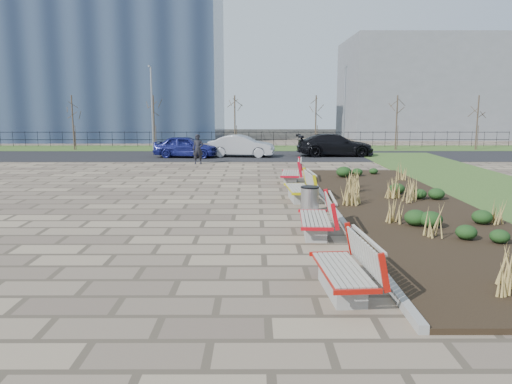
{
  "coord_description": "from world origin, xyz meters",
  "views": [
    {
      "loc": [
        1.46,
        -10.77,
        3.29
      ],
      "look_at": [
        1.5,
        3.0,
        0.9
      ],
      "focal_mm": 35.0,
      "sensor_mm": 36.0,
      "label": 1
    }
  ],
  "objects_px": {
    "bench_b": "(315,216)",
    "lamp_east": "(344,109)",
    "lamp_west": "(152,109)",
    "bench_c": "(299,186)",
    "litter_bin": "(310,200)",
    "pedestrian": "(198,149)",
    "car_blue": "(186,147)",
    "car_silver": "(242,146)",
    "car_black": "(335,145)",
    "bench_a": "(342,266)",
    "bench_d": "(290,172)"
  },
  "relations": [
    {
      "from": "bench_b",
      "to": "car_silver",
      "type": "height_order",
      "value": "car_silver"
    },
    {
      "from": "bench_a",
      "to": "car_silver",
      "type": "height_order",
      "value": "car_silver"
    },
    {
      "from": "car_black",
      "to": "lamp_east",
      "type": "relative_size",
      "value": 0.84
    },
    {
      "from": "bench_d",
      "to": "litter_bin",
      "type": "height_order",
      "value": "bench_d"
    },
    {
      "from": "pedestrian",
      "to": "car_blue",
      "type": "relative_size",
      "value": 0.42
    },
    {
      "from": "bench_c",
      "to": "pedestrian",
      "type": "xyz_separation_m",
      "value": [
        -4.75,
        11.07,
        0.35
      ]
    },
    {
      "from": "lamp_east",
      "to": "car_black",
      "type": "bearing_deg",
      "value": -107.3
    },
    {
      "from": "bench_b",
      "to": "lamp_east",
      "type": "xyz_separation_m",
      "value": [
        5.0,
        24.33,
        2.54
      ]
    },
    {
      "from": "bench_a",
      "to": "car_blue",
      "type": "xyz_separation_m",
      "value": [
        -5.94,
        23.48,
        0.21
      ]
    },
    {
      "from": "bench_d",
      "to": "car_silver",
      "type": "relative_size",
      "value": 0.5
    },
    {
      "from": "bench_a",
      "to": "lamp_west",
      "type": "relative_size",
      "value": 0.35
    },
    {
      "from": "bench_a",
      "to": "bench_b",
      "type": "height_order",
      "value": "same"
    },
    {
      "from": "bench_b",
      "to": "pedestrian",
      "type": "xyz_separation_m",
      "value": [
        -4.75,
        15.83,
        0.35
      ]
    },
    {
      "from": "lamp_west",
      "to": "car_blue",
      "type": "bearing_deg",
      "value": -57.86
    },
    {
      "from": "lamp_west",
      "to": "litter_bin",
      "type": "bearing_deg",
      "value": -67.02
    },
    {
      "from": "bench_c",
      "to": "litter_bin",
      "type": "bearing_deg",
      "value": -88.97
    },
    {
      "from": "bench_c",
      "to": "car_silver",
      "type": "bearing_deg",
      "value": 95.27
    },
    {
      "from": "bench_a",
      "to": "litter_bin",
      "type": "bearing_deg",
      "value": 84.28
    },
    {
      "from": "pedestrian",
      "to": "car_black",
      "type": "bearing_deg",
      "value": 24.12
    },
    {
      "from": "bench_c",
      "to": "bench_d",
      "type": "distance_m",
      "value": 3.97
    },
    {
      "from": "bench_a",
      "to": "bench_c",
      "type": "height_order",
      "value": "same"
    },
    {
      "from": "pedestrian",
      "to": "car_blue",
      "type": "distance_m",
      "value": 3.83
    },
    {
      "from": "pedestrian",
      "to": "car_black",
      "type": "xyz_separation_m",
      "value": [
        8.48,
        4.43,
        -0.1
      ]
    },
    {
      "from": "car_blue",
      "to": "lamp_east",
      "type": "bearing_deg",
      "value": -58.48
    },
    {
      "from": "bench_a",
      "to": "lamp_east",
      "type": "xyz_separation_m",
      "value": [
        5.0,
        28.34,
        2.54
      ]
    },
    {
      "from": "pedestrian",
      "to": "car_blue",
      "type": "height_order",
      "value": "pedestrian"
    },
    {
      "from": "bench_d",
      "to": "car_blue",
      "type": "height_order",
      "value": "car_blue"
    },
    {
      "from": "car_silver",
      "to": "lamp_west",
      "type": "xyz_separation_m",
      "value": [
        -6.62,
        4.49,
        2.32
      ]
    },
    {
      "from": "bench_d",
      "to": "car_silver",
      "type": "xyz_separation_m",
      "value": [
        -2.38,
        11.12,
        0.22
      ]
    },
    {
      "from": "bench_c",
      "to": "bench_d",
      "type": "xyz_separation_m",
      "value": [
        0.0,
        3.97,
        0.0
      ]
    },
    {
      "from": "car_silver",
      "to": "bench_c",
      "type": "bearing_deg",
      "value": -163.48
    },
    {
      "from": "litter_bin",
      "to": "car_blue",
      "type": "height_order",
      "value": "car_blue"
    },
    {
      "from": "lamp_west",
      "to": "bench_c",
      "type": "bearing_deg",
      "value": -65.3
    },
    {
      "from": "bench_d",
      "to": "lamp_east",
      "type": "xyz_separation_m",
      "value": [
        5.0,
        15.6,
        2.54
      ]
    },
    {
      "from": "car_silver",
      "to": "lamp_west",
      "type": "distance_m",
      "value": 8.33
    },
    {
      "from": "bench_b",
      "to": "lamp_east",
      "type": "relative_size",
      "value": 0.35
    },
    {
      "from": "bench_a",
      "to": "car_black",
      "type": "xyz_separation_m",
      "value": [
        3.73,
        24.28,
        0.25
      ]
    },
    {
      "from": "bench_d",
      "to": "litter_bin",
      "type": "distance_m",
      "value": 6.02
    },
    {
      "from": "bench_c",
      "to": "pedestrian",
      "type": "height_order",
      "value": "pedestrian"
    },
    {
      "from": "bench_b",
      "to": "lamp_west",
      "type": "distance_m",
      "value": 26.06
    },
    {
      "from": "bench_a",
      "to": "bench_c",
      "type": "bearing_deg",
      "value": 85.73
    },
    {
      "from": "car_blue",
      "to": "lamp_east",
      "type": "distance_m",
      "value": 12.2
    },
    {
      "from": "car_blue",
      "to": "car_silver",
      "type": "xyz_separation_m",
      "value": [
        3.56,
        0.38,
        0.01
      ]
    },
    {
      "from": "litter_bin",
      "to": "lamp_west",
      "type": "height_order",
      "value": "lamp_west"
    },
    {
      "from": "bench_b",
      "to": "lamp_west",
      "type": "xyz_separation_m",
      "value": [
        -9.0,
        24.33,
        2.54
      ]
    },
    {
      "from": "lamp_west",
      "to": "lamp_east",
      "type": "distance_m",
      "value": 14.0
    },
    {
      "from": "car_silver",
      "to": "bench_b",
      "type": "bearing_deg",
      "value": -165.61
    },
    {
      "from": "bench_c",
      "to": "car_silver",
      "type": "relative_size",
      "value": 0.5
    },
    {
      "from": "car_blue",
      "to": "car_silver",
      "type": "bearing_deg",
      "value": -76.42
    },
    {
      "from": "litter_bin",
      "to": "bench_c",
      "type": "bearing_deg",
      "value": 94.73
    }
  ]
}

